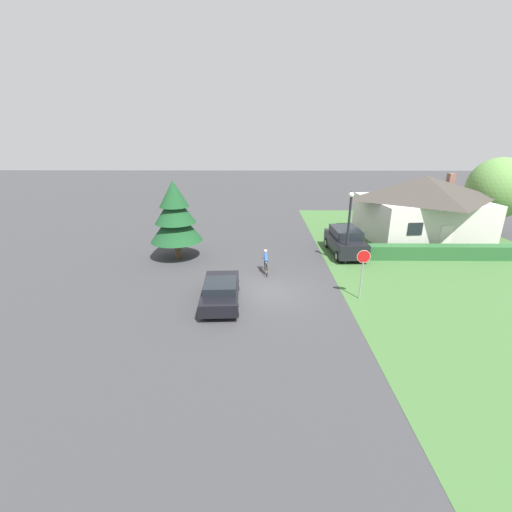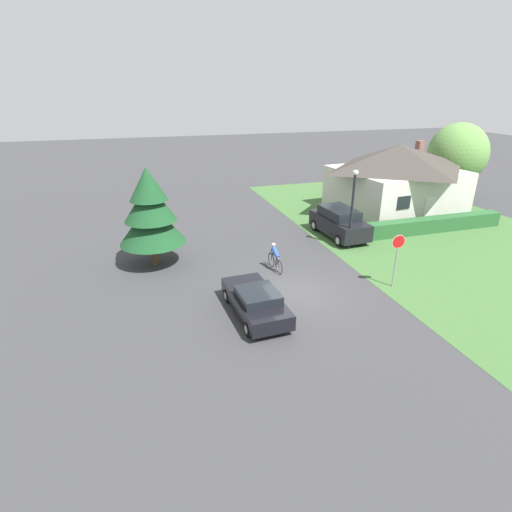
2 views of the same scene
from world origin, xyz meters
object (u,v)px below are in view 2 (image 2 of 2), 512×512
at_px(sedan_left_lane, 256,301).
at_px(conifer_tall_near, 150,211).
at_px(deciduous_tree_right, 457,154).
at_px(street_lamp, 353,202).
at_px(cyclist, 275,258).
at_px(stop_sign, 397,251).
at_px(parked_suv_right, 339,223).
at_px(cottage_house, 397,177).

distance_m(sedan_left_lane, conifer_tall_near, 8.13).
xyz_separation_m(sedan_left_lane, deciduous_tree_right, (22.11, 13.62, 3.26)).
distance_m(street_lamp, deciduous_tree_right, 16.42).
height_order(cyclist, conifer_tall_near, conifer_tall_near).
xyz_separation_m(conifer_tall_near, deciduous_tree_right, (25.85, 6.81, 0.87)).
bearing_deg(stop_sign, conifer_tall_near, -25.42).
bearing_deg(stop_sign, deciduous_tree_right, -134.45).
relative_size(sedan_left_lane, parked_suv_right, 0.92).
distance_m(parked_suv_right, conifer_tall_near, 12.11).
relative_size(stop_sign, deciduous_tree_right, 0.42).
bearing_deg(cyclist, stop_sign, -130.92).
relative_size(street_lamp, deciduous_tree_right, 0.75).
bearing_deg(sedan_left_lane, cottage_house, -54.53).
bearing_deg(sedan_left_lane, parked_suv_right, -48.95).
bearing_deg(cottage_house, conifer_tall_near, -170.21).
distance_m(cottage_house, sedan_left_lane, 19.49).
relative_size(cottage_house, conifer_tall_near, 1.88).
bearing_deg(cyclist, cottage_house, -63.11).
xyz_separation_m(street_lamp, deciduous_tree_right, (14.38, 7.86, 1.00)).
height_order(sedan_left_lane, deciduous_tree_right, deciduous_tree_right).
bearing_deg(deciduous_tree_right, conifer_tall_near, -165.24).
relative_size(cyclist, parked_suv_right, 0.37).
bearing_deg(conifer_tall_near, parked_suv_right, 5.01).
bearing_deg(deciduous_tree_right, street_lamp, -151.33).
bearing_deg(cottage_house, parked_suv_right, -154.96).
bearing_deg(deciduous_tree_right, stop_sign, -138.69).
bearing_deg(deciduous_tree_right, cottage_house, -167.13).
bearing_deg(parked_suv_right, street_lamp, 166.21).
xyz_separation_m(cottage_house, cyclist, (-12.82, -7.93, -1.97)).
distance_m(cyclist, stop_sign, 6.15).
height_order(cottage_house, conifer_tall_near, conifer_tall_near).
distance_m(parked_suv_right, deciduous_tree_right, 15.40).
xyz_separation_m(parked_suv_right, deciduous_tree_right, (13.97, 5.77, 2.96)).
relative_size(stop_sign, conifer_tall_near, 0.50).
bearing_deg(street_lamp, cottage_house, 40.09).
xyz_separation_m(parked_suv_right, stop_sign, (-0.89, -7.30, 0.94)).
bearing_deg(cyclist, street_lamp, -77.76).
height_order(cottage_house, parked_suv_right, cottage_house).
xyz_separation_m(cottage_house, parked_suv_right, (-7.05, -4.18, -1.73)).
xyz_separation_m(cottage_house, stop_sign, (-7.95, -11.48, -0.78)).
relative_size(conifer_tall_near, deciduous_tree_right, 0.83).
xyz_separation_m(cyclist, conifer_tall_near, (-6.11, 2.70, 2.34)).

